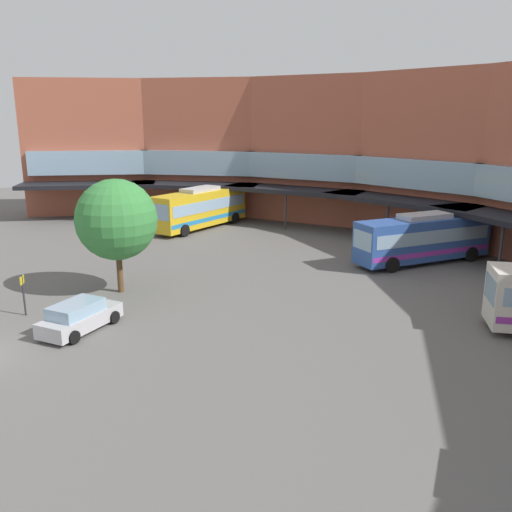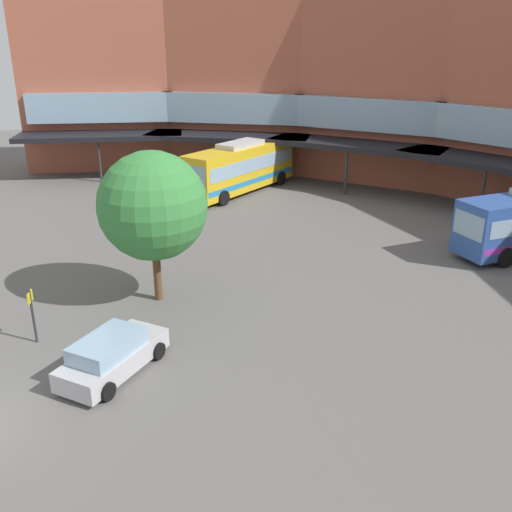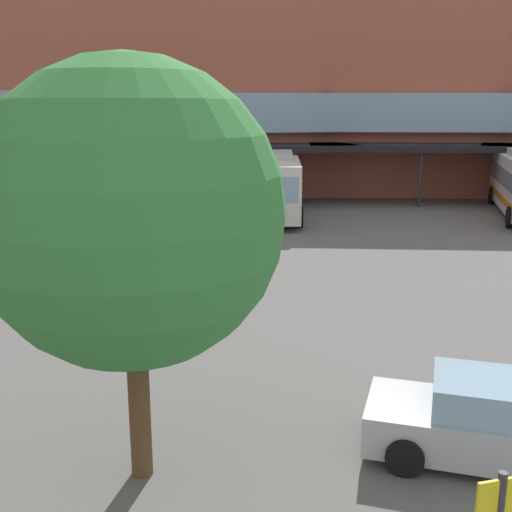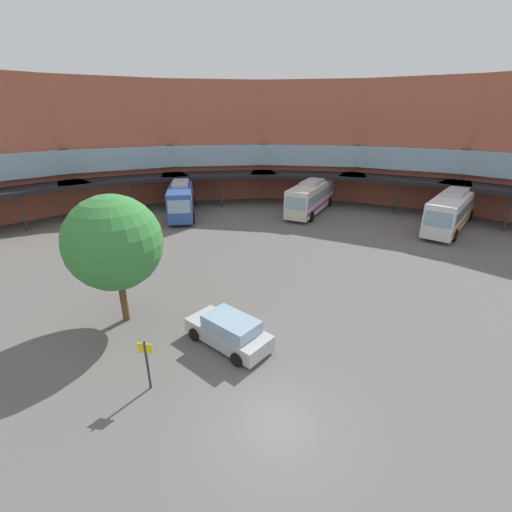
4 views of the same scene
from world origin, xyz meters
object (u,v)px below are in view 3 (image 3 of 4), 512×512
bus_1 (276,184)px  parked_car (499,423)px  plaza_tree (130,214)px  bus_2 (3,201)px

bus_1 → parked_car: bearing=8.9°
parked_car → plaza_tree: bearing=20.2°
parked_car → plaza_tree: plaza_tree is taller
bus_2 → parked_car: bearing=7.5°
bus_2 → bus_1: bearing=84.7°
bus_1 → plaza_tree: size_ratio=1.46×
bus_1 → bus_2: (-14.50, 1.38, 0.02)m
bus_2 → plaza_tree: plaza_tree is taller
bus_1 → plaza_tree: bearing=-4.9°
bus_1 → plaza_tree: 26.25m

